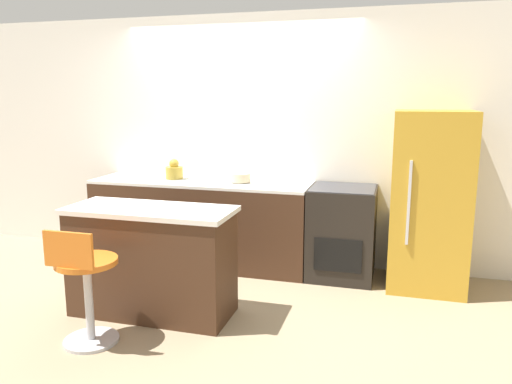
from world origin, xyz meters
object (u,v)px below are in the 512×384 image
Objects in this scene: oven_range at (342,232)px; stool_chair at (86,285)px; refrigerator at (429,201)px; mixing_bowl at (241,178)px; kettle at (174,171)px.

stool_chair is at bearing -130.35° from oven_range.
refrigerator reaches higher than stool_chair.
oven_range is 1.16m from mixing_bowl.
refrigerator is 1.86× the size of stool_chair.
mixing_bowl is at bearing 73.78° from stool_chair.
refrigerator is at bearing -2.33° from oven_range.
stool_chair is (-1.60, -1.88, -0.00)m from oven_range.
refrigerator is 1.84m from mixing_bowl.
kettle reaches higher than mixing_bowl.
oven_range is 1.02× the size of stool_chair.
refrigerator reaches higher than oven_range.
oven_range reaches higher than stool_chair.
mixing_bowl is at bearing 178.32° from refrigerator.
mixing_bowl is (-1.05, 0.02, 0.49)m from oven_range.
refrigerator is at bearing 37.78° from stool_chair.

